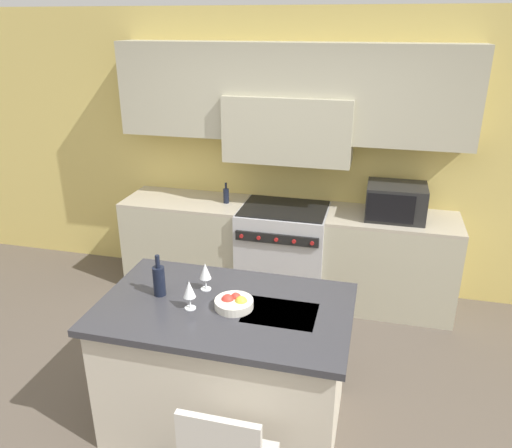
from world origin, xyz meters
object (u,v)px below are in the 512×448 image
Objects in this scene: range_stove at (283,252)px; wine_glass_near at (189,290)px; fruit_bowl at (234,303)px; oil_bottle_on_counter at (226,195)px; wine_bottle at (159,280)px; microwave at (396,201)px; wine_glass_far at (205,272)px.

range_stove is 4.84× the size of wine_glass_near.
wine_glass_near is (-0.22, -1.89, 0.59)m from range_stove.
fruit_bowl reaches higher than range_stove.
oil_bottle_on_counter reaches higher than range_stove.
oil_bottle_on_counter is at bearing 93.59° from wine_bottle.
wine_bottle reaches higher than oil_bottle_on_counter.
microwave is at bearing 62.09° from fruit_bowl.
microwave is 2.15× the size of fruit_bowl.
oil_bottle_on_counter is at bearing 108.78° from fruit_bowl.
range_stove is 4.84× the size of wine_glass_far.
fruit_bowl is (0.04, -1.81, 0.49)m from range_stove.
fruit_bowl is 1.18× the size of oil_bottle_on_counter.
microwave is 2.71× the size of wine_glass_near.
microwave is at bearing 53.86° from wine_glass_far.
wine_glass_far is (0.01, 0.25, 0.00)m from wine_glass_near.
wine_glass_near is at bearing -23.85° from wine_bottle.
fruit_bowl is at bearing -117.91° from microwave.
fruit_bowl is at bearing -34.68° from wine_glass_far.
wine_bottle is 0.28m from wine_glass_near.
microwave is at bearing 50.56° from wine_bottle.
wine_glass_near is at bearing -162.89° from fruit_bowl.
microwave is at bearing -0.08° from oil_bottle_on_counter.
microwave is (1.01, 0.02, 0.61)m from range_stove.
microwave is at bearing 57.25° from wine_glass_near.
wine_glass_near is 0.93× the size of oil_bottle_on_counter.
wine_bottle is 1.17× the size of fruit_bowl.
fruit_bowl is 1.94m from oil_bottle_on_counter.
microwave reaches higher than wine_glass_near.
wine_bottle is (-0.47, -1.78, 0.57)m from range_stove.
wine_glass_near is 1.00× the size of wine_glass_far.
oil_bottle_on_counter is (-0.58, 0.02, 0.53)m from range_stove.
oil_bottle_on_counter is (-0.11, 1.80, -0.03)m from wine_bottle.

